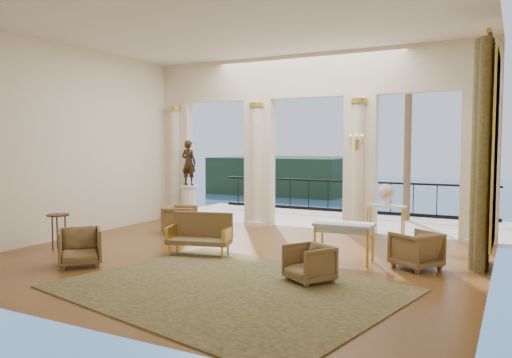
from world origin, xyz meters
The scene contains 23 objects.
floor centered at (0.00, 0.00, 0.00)m, with size 9.00×9.00×0.00m, color #44280A.
room_walls centered at (0.00, -1.12, 2.88)m, with size 9.00×9.00×9.00m.
arcade centered at (0.00, 3.82, 2.58)m, with size 9.00×0.56×4.50m.
terrace centered at (0.00, 5.80, -0.05)m, with size 10.00×3.60×0.10m, color beige.
balustrade centered at (0.00, 7.40, 0.41)m, with size 9.00×0.06×1.03m.
palm_tree centered at (2.00, 6.60, 4.09)m, with size 2.00×2.00×4.50m.
headland centered at (-30.00, 70.00, -3.00)m, with size 22.00×18.00×6.00m, color black.
sea centered at (0.00, 60.00, -6.00)m, with size 160.00×160.00×0.00m, color #26598B.
curtain centered at (4.28, 1.50, 2.02)m, with size 0.33×1.40×4.09m.
window_frame centered at (4.47, 1.50, 2.10)m, with size 0.04×1.60×3.40m, color gold.
wall_sconce centered at (1.40, 3.51, 2.23)m, with size 0.30×0.11×0.33m.
rug centered at (0.98, -1.80, 0.01)m, with size 4.83×3.76×0.02m, color #32371B.
armchair_a centered at (-2.18, -1.78, 0.37)m, with size 0.73×0.68×0.75m, color #433819.
armchair_b centered at (1.93, -0.87, 0.33)m, with size 0.65×0.61×0.67m, color #433819.
armchair_c centered at (3.28, 0.85, 0.37)m, with size 0.71×0.66×0.73m, color #433819.
armchair_d centered at (-2.50, 1.71, 0.38)m, with size 0.74×0.70×0.77m, color #433819.
settee centered at (-0.76, 0.01, 0.41)m, with size 1.35×0.84×0.83m.
game_table centered at (1.99, 0.71, 0.66)m, with size 1.11×0.66×0.74m.
pedestal centered at (-3.50, 3.50, 0.50)m, with size 0.56×0.56×1.03m.
statue centered at (-3.50, 3.50, 1.67)m, with size 0.47×0.31×1.28m, color #302215.
console_table centered at (2.20, 3.18, 0.68)m, with size 0.92×0.53×0.82m.
urn centered at (2.20, 3.18, 1.10)m, with size 0.36×0.36×0.48m.
side_table centered at (-3.64, -1.00, 0.64)m, with size 0.46×0.46×0.75m.
Camera 1 is at (4.82, -8.22, 2.21)m, focal length 35.00 mm.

